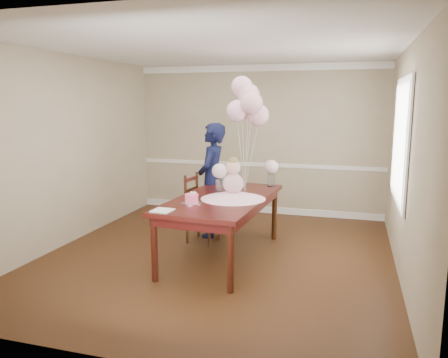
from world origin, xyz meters
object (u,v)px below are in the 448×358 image
at_px(birthday_cake, 192,199).
at_px(dining_table_top, 222,199).
at_px(dining_chair_seat, 203,212).
at_px(woman, 212,180).

bearing_deg(birthday_cake, dining_table_top, 62.61).
relative_size(birthday_cake, dining_chair_seat, 0.38).
height_order(birthday_cake, dining_chair_seat, birthday_cake).
relative_size(dining_table_top, woman, 1.26).
distance_m(dining_table_top, birthday_cake, 0.54).
bearing_deg(birthday_cake, dining_chair_seat, 101.53).
xyz_separation_m(dining_table_top, woman, (-0.43, 0.89, 0.07)).
bearing_deg(dining_chair_seat, birthday_cake, -71.07).
relative_size(dining_table_top, birthday_cake, 13.33).
distance_m(dining_table_top, woman, 0.99).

